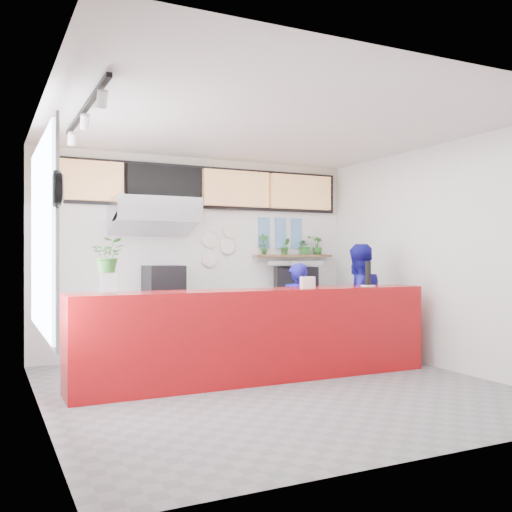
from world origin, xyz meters
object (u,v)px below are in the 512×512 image
object	(u,v)px
service_counter	(259,335)
espresso_machine	(296,280)
staff_center	(297,314)
panini_oven	(164,282)
pepper_mill	(368,273)
staff_right	(358,303)

from	to	relation	value
service_counter	espresso_machine	size ratio (longest dim) A/B	6.84
service_counter	staff_center	distance (m)	1.06
service_counter	espresso_machine	world-z (taller)	espresso_machine
panini_oven	pepper_mill	xyz separation A→B (m)	(2.24, -1.83, 0.14)
staff_right	pepper_mill	distance (m)	0.67
staff_right	panini_oven	bearing A→B (deg)	-29.15
staff_right	pepper_mill	xyz separation A→B (m)	(-0.19, -0.48, 0.44)
service_counter	staff_center	xyz separation A→B (m)	(0.87, 0.60, 0.15)
panini_oven	pepper_mill	bearing A→B (deg)	-40.56
espresso_machine	staff_right	size ratio (longest dim) A/B	0.39
panini_oven	staff_center	bearing A→B (deg)	-39.70
service_counter	pepper_mill	size ratio (longest dim) A/B	14.44
service_counter	staff_center	world-z (taller)	staff_center
panini_oven	pepper_mill	size ratio (longest dim) A/B	1.65
staff_center	staff_right	xyz separation A→B (m)	(0.90, -0.15, 0.13)
panini_oven	staff_center	distance (m)	1.99
espresso_machine	pepper_mill	xyz separation A→B (m)	(0.06, -1.83, 0.16)
panini_oven	staff_right	distance (m)	2.79
panini_oven	pepper_mill	distance (m)	2.89
espresso_machine	pepper_mill	size ratio (longest dim) A/B	2.11
panini_oven	espresso_machine	distance (m)	2.18
panini_oven	staff_right	bearing A→B (deg)	-30.45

